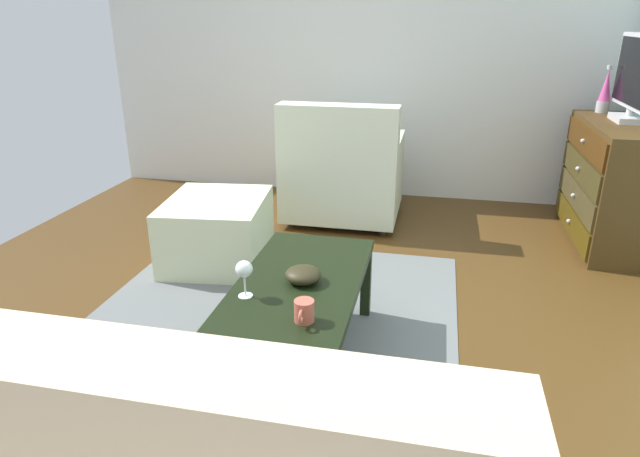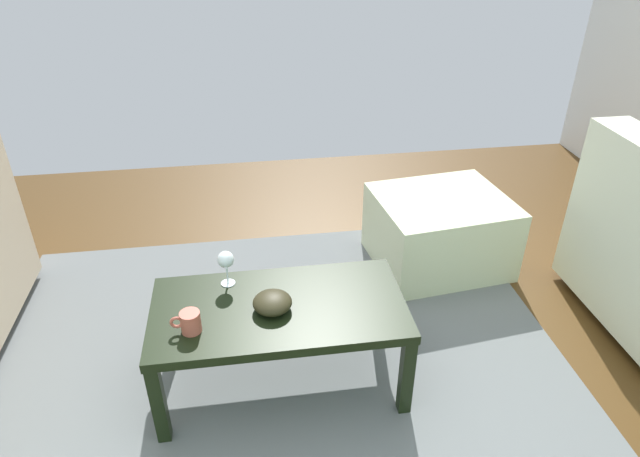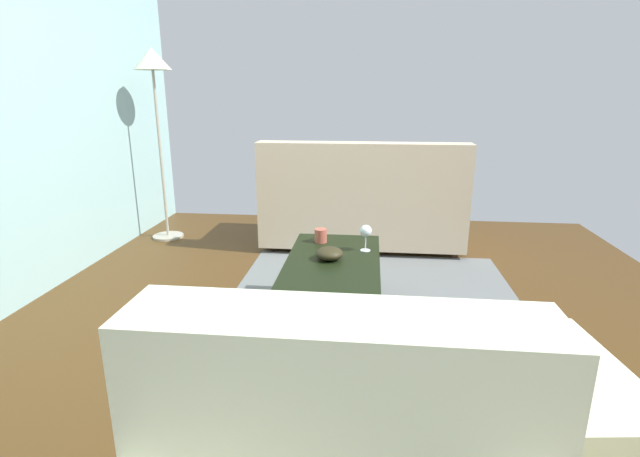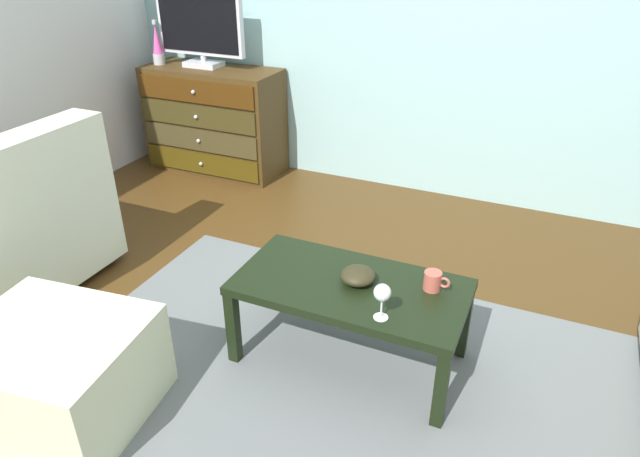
{
  "view_description": "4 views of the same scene",
  "coord_description": "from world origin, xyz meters",
  "px_view_note": "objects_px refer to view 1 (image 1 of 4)",
  "views": [
    {
      "loc": [
        2.24,
        0.57,
        1.48
      ],
      "look_at": [
        0.09,
        0.11,
        0.62
      ],
      "focal_mm": 30.64,
      "sensor_mm": 36.0,
      "label": 1
    },
    {
      "loc": [
        0.28,
        1.77,
        1.8
      ],
      "look_at": [
        0.03,
        0.1,
        0.8
      ],
      "focal_mm": 31.01,
      "sensor_mm": 36.0,
      "label": 2
    },
    {
      "loc": [
        -2.27,
        -0.15,
        1.32
      ],
      "look_at": [
        0.2,
        0.11,
        0.6
      ],
      "focal_mm": 26.56,
      "sensor_mm": 36.0,
      "label": 3
    },
    {
      "loc": [
        0.89,
        -1.87,
        1.8
      ],
      "look_at": [
        0.04,
        0.04,
        0.66
      ],
      "focal_mm": 31.49,
      "sensor_mm": 36.0,
      "label": 4
    }
  ],
  "objects_px": {
    "wine_glass": "(244,270)",
    "armchair": "(343,173)",
    "mug": "(304,311)",
    "ottoman": "(217,230)",
    "dresser": "(614,184)",
    "tv": "(636,76)",
    "lava_lamp": "(605,92)",
    "bowl_decorative": "(303,275)",
    "coffee_table": "(300,290)"
  },
  "relations": [
    {
      "from": "wine_glass",
      "to": "armchair",
      "type": "distance_m",
      "value": 2.1
    },
    {
      "from": "mug",
      "to": "ottoman",
      "type": "bearing_deg",
      "value": -145.58
    },
    {
      "from": "dresser",
      "to": "tv",
      "type": "height_order",
      "value": "tv"
    },
    {
      "from": "tv",
      "to": "mug",
      "type": "xyz_separation_m",
      "value": [
        2.25,
        -1.65,
        -0.66
      ]
    },
    {
      "from": "lava_lamp",
      "to": "bowl_decorative",
      "type": "xyz_separation_m",
      "value": [
        2.31,
        -1.67,
        -0.52
      ]
    },
    {
      "from": "bowl_decorative",
      "to": "ottoman",
      "type": "xyz_separation_m",
      "value": [
        -0.98,
        -0.81,
        -0.24
      ]
    },
    {
      "from": "armchair",
      "to": "tv",
      "type": "bearing_deg",
      "value": 90.67
    },
    {
      "from": "dresser",
      "to": "lava_lamp",
      "type": "height_order",
      "value": "lava_lamp"
    },
    {
      "from": "tv",
      "to": "lava_lamp",
      "type": "bearing_deg",
      "value": -169.66
    },
    {
      "from": "dresser",
      "to": "armchair",
      "type": "distance_m",
      "value": 1.87
    },
    {
      "from": "bowl_decorative",
      "to": "mug",
      "type": "bearing_deg",
      "value": 14.45
    },
    {
      "from": "dresser",
      "to": "bowl_decorative",
      "type": "xyz_separation_m",
      "value": [
        1.87,
        -1.71,
        0.04
      ]
    },
    {
      "from": "ottoman",
      "to": "dresser",
      "type": "bearing_deg",
      "value": 109.37
    },
    {
      "from": "bowl_decorative",
      "to": "ottoman",
      "type": "height_order",
      "value": "bowl_decorative"
    },
    {
      "from": "mug",
      "to": "dresser",
      "type": "bearing_deg",
      "value": 143.24
    },
    {
      "from": "wine_glass",
      "to": "lava_lamp",
      "type": "bearing_deg",
      "value": 143.08
    },
    {
      "from": "dresser",
      "to": "mug",
      "type": "bearing_deg",
      "value": -36.76
    },
    {
      "from": "bowl_decorative",
      "to": "dresser",
      "type": "bearing_deg",
      "value": 137.55
    },
    {
      "from": "bowl_decorative",
      "to": "armchair",
      "type": "relative_size",
      "value": 0.17
    },
    {
      "from": "tv",
      "to": "ottoman",
      "type": "height_order",
      "value": "tv"
    },
    {
      "from": "tv",
      "to": "mug",
      "type": "distance_m",
      "value": 2.87
    },
    {
      "from": "coffee_table",
      "to": "wine_glass",
      "type": "bearing_deg",
      "value": -41.86
    },
    {
      "from": "armchair",
      "to": "ottoman",
      "type": "height_order",
      "value": "armchair"
    },
    {
      "from": "lava_lamp",
      "to": "mug",
      "type": "xyz_separation_m",
      "value": [
        2.62,
        -1.59,
        -0.51
      ]
    },
    {
      "from": "dresser",
      "to": "tv",
      "type": "relative_size",
      "value": 1.48
    },
    {
      "from": "coffee_table",
      "to": "mug",
      "type": "relative_size",
      "value": 8.88
    },
    {
      "from": "wine_glass",
      "to": "mug",
      "type": "relative_size",
      "value": 1.38
    },
    {
      "from": "bowl_decorative",
      "to": "coffee_table",
      "type": "bearing_deg",
      "value": -140.05
    },
    {
      "from": "armchair",
      "to": "mug",
      "type": "bearing_deg",
      "value": 6.2
    },
    {
      "from": "tv",
      "to": "mug",
      "type": "relative_size",
      "value": 6.39
    },
    {
      "from": "mug",
      "to": "lava_lamp",
      "type": "bearing_deg",
      "value": 148.83
    },
    {
      "from": "dresser",
      "to": "tv",
      "type": "xyz_separation_m",
      "value": [
        -0.07,
        0.02,
        0.7
      ]
    },
    {
      "from": "tv",
      "to": "mug",
      "type": "height_order",
      "value": "tv"
    },
    {
      "from": "mug",
      "to": "armchair",
      "type": "relative_size",
      "value": 0.12
    },
    {
      "from": "coffee_table",
      "to": "bowl_decorative",
      "type": "height_order",
      "value": "bowl_decorative"
    },
    {
      "from": "lava_lamp",
      "to": "coffee_table",
      "type": "relative_size",
      "value": 0.33
    },
    {
      "from": "coffee_table",
      "to": "dresser",
      "type": "bearing_deg",
      "value": 136.81
    },
    {
      "from": "dresser",
      "to": "coffee_table",
      "type": "height_order",
      "value": "dresser"
    },
    {
      "from": "wine_glass",
      "to": "dresser",
      "type": "bearing_deg",
      "value": 136.93
    },
    {
      "from": "dresser",
      "to": "mug",
      "type": "distance_m",
      "value": 2.72
    },
    {
      "from": "bowl_decorative",
      "to": "armchair",
      "type": "xyz_separation_m",
      "value": [
        -1.92,
        -0.16,
        -0.08
      ]
    },
    {
      "from": "lava_lamp",
      "to": "mug",
      "type": "distance_m",
      "value": 3.1
    },
    {
      "from": "lava_lamp",
      "to": "coffee_table",
      "type": "bearing_deg",
      "value": -36.45
    },
    {
      "from": "dresser",
      "to": "mug",
      "type": "height_order",
      "value": "dresser"
    },
    {
      "from": "lava_lamp",
      "to": "mug",
      "type": "height_order",
      "value": "lava_lamp"
    },
    {
      "from": "tv",
      "to": "armchair",
      "type": "distance_m",
      "value": 2.04
    },
    {
      "from": "dresser",
      "to": "lava_lamp",
      "type": "bearing_deg",
      "value": -174.34
    },
    {
      "from": "coffee_table",
      "to": "ottoman",
      "type": "xyz_separation_m",
      "value": [
        -0.96,
        -0.79,
        -0.16
      ]
    },
    {
      "from": "dresser",
      "to": "lava_lamp",
      "type": "relative_size",
      "value": 3.27
    },
    {
      "from": "wine_glass",
      "to": "bowl_decorative",
      "type": "relative_size",
      "value": 1.02
    }
  ]
}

